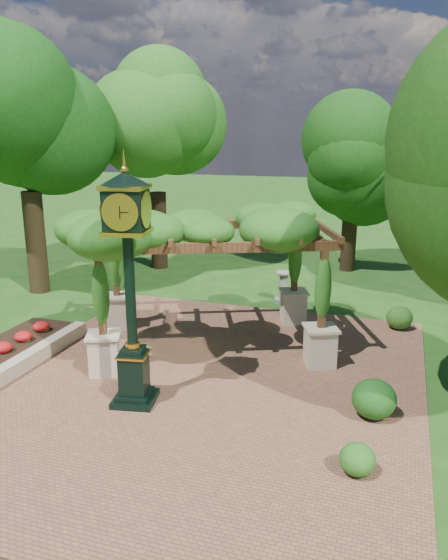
% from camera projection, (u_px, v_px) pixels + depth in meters
% --- Properties ---
extents(ground, '(120.00, 120.00, 0.00)m').
position_uv_depth(ground, '(189.00, 405.00, 12.02)').
color(ground, '#1E4714').
rests_on(ground, ground).
extents(brick_plaza, '(10.00, 12.00, 0.04)m').
position_uv_depth(brick_plaza, '(204.00, 384.00, 12.93)').
color(brick_plaza, brown).
rests_on(brick_plaza, ground).
extents(border_wall, '(0.35, 5.00, 0.40)m').
position_uv_depth(border_wall, '(27.00, 361.00, 13.80)').
color(border_wall, '#C6B793').
rests_on(border_wall, ground).
extents(pedestal_clock, '(1.18, 1.18, 5.13)m').
position_uv_depth(pedestal_clock, '(129.00, 269.00, 11.27)').
color(pedestal_clock, black).
rests_on(pedestal_clock, brick_plaza).
extents(pergola, '(7.29, 6.04, 3.94)m').
position_uv_depth(pergola, '(209.00, 232.00, 14.46)').
color(pergola, beige).
rests_on(pergola, brick_plaza).
extents(sundial, '(0.70, 0.70, 1.06)m').
position_uv_depth(sundial, '(283.00, 288.00, 19.18)').
color(sundial, gray).
rests_on(sundial, ground).
extents(shrub_front, '(0.72, 0.72, 0.57)m').
position_uv_depth(shrub_front, '(357.00, 459.00, 9.47)').
color(shrub_front, '#26621C').
rests_on(shrub_front, brick_plaza).
extents(shrub_mid, '(1.09, 1.09, 0.83)m').
position_uv_depth(shrub_mid, '(374.00, 399.00, 11.32)').
color(shrub_mid, '#1B4E16').
rests_on(shrub_mid, brick_plaza).
extents(shrub_back, '(0.99, 0.99, 0.70)m').
position_uv_depth(shrub_back, '(399.00, 318.00, 16.41)').
color(shrub_back, '#2B5B1A').
rests_on(shrub_back, brick_plaza).
extents(tree_west_near, '(4.55, 4.55, 9.63)m').
position_uv_depth(tree_west_near, '(23.00, 107.00, 18.70)').
color(tree_west_near, '#352615').
rests_on(tree_west_near, ground).
extents(tree_west_far, '(3.96, 3.96, 8.48)m').
position_uv_depth(tree_west_far, '(155.00, 131.00, 22.49)').
color(tree_west_far, black).
rests_on(tree_west_far, ground).
extents(tree_north, '(3.57, 3.57, 6.72)m').
position_uv_depth(tree_north, '(354.00, 161.00, 22.35)').
color(tree_north, black).
rests_on(tree_north, ground).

